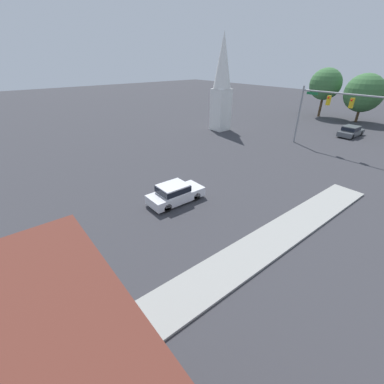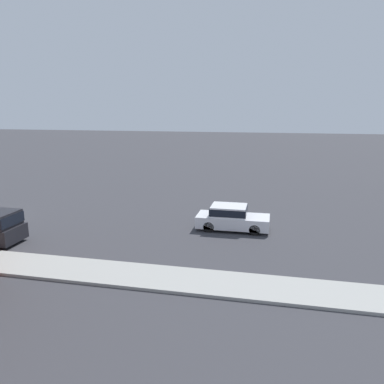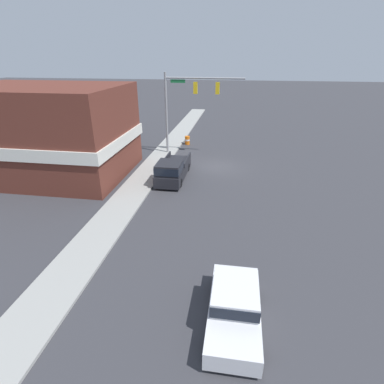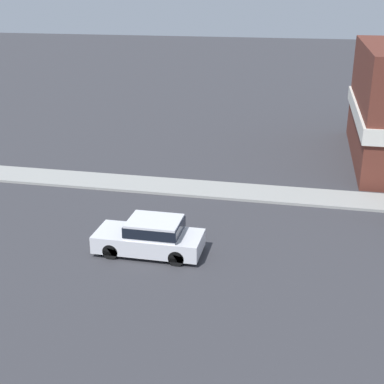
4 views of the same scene
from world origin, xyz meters
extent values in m
cylinder|color=gray|center=(-5.19, 39.09, 3.54)|extent=(0.22, 0.22, 7.07)
cylinder|color=gray|center=(-0.81, 39.09, 6.57)|extent=(8.76, 0.18, 0.18)
cube|color=gold|center=(-1.87, 39.09, 5.71)|extent=(0.36, 0.36, 1.05)
sphere|color=red|center=(-1.87, 38.89, 6.02)|extent=(0.22, 0.22, 0.22)
cube|color=gold|center=(0.65, 39.09, 5.71)|extent=(0.36, 0.36, 1.05)
sphere|color=red|center=(0.65, 38.89, 6.02)|extent=(0.22, 0.22, 0.22)
cube|color=#196B38|center=(-3.99, 39.09, 6.28)|extent=(1.40, 0.04, 0.30)
cylinder|color=black|center=(-2.84, 18.72, 0.33)|extent=(0.22, 0.66, 0.66)
cylinder|color=black|center=(-1.18, 18.72, 0.33)|extent=(0.22, 0.66, 0.66)
cylinder|color=black|center=(-2.84, 15.95, 0.33)|extent=(0.22, 0.66, 0.66)
cylinder|color=black|center=(-1.18, 15.95, 0.33)|extent=(0.22, 0.66, 0.66)
cube|color=silver|center=(-2.01, 17.33, 0.54)|extent=(1.88, 4.47, 0.72)
cube|color=silver|center=(-2.01, 17.07, 1.22)|extent=(1.73, 2.15, 0.63)
cube|color=black|center=(-2.01, 17.07, 1.22)|extent=(1.75, 2.23, 0.44)
cylinder|color=black|center=(-2.60, 49.58, 0.33)|extent=(0.22, 0.66, 0.66)
cylinder|color=black|center=(-0.89, 49.58, 0.33)|extent=(0.22, 0.66, 0.66)
cylinder|color=black|center=(-2.60, 46.67, 0.33)|extent=(0.22, 0.66, 0.66)
cylinder|color=black|center=(-0.89, 46.67, 0.33)|extent=(0.22, 0.66, 0.66)
cube|color=#51565B|center=(-1.74, 48.13, 0.51)|extent=(1.93, 4.68, 0.65)
cube|color=#51565B|center=(-1.74, 47.84, 1.15)|extent=(1.77, 2.25, 0.64)
cube|color=black|center=(-1.74, 47.84, 1.15)|extent=(1.79, 2.34, 0.45)
cube|color=white|center=(-16.28, 36.01, 3.02)|extent=(2.37, 2.37, 6.04)
cone|color=white|center=(-16.28, 36.01, 9.74)|extent=(2.61, 2.61, 7.39)
cylinder|color=#4C3823|center=(-11.69, 58.10, 1.66)|extent=(0.44, 0.44, 3.32)
sphere|color=#3D703D|center=(-11.69, 58.10, 5.81)|extent=(5.52, 5.52, 5.52)
cylinder|color=#4C3823|center=(-5.19, 58.74, 1.00)|extent=(0.44, 0.44, 2.00)
sphere|color=#3D703D|center=(-5.19, 58.74, 4.80)|extent=(6.21, 6.21, 6.21)
camera|label=1|loc=(12.50, 7.26, 10.10)|focal=24.00mm
camera|label=2|loc=(20.38, 19.60, 7.41)|focal=35.00mm
camera|label=3|loc=(-1.72, 25.84, 9.39)|focal=28.00mm
camera|label=4|loc=(-21.25, 11.34, 10.48)|focal=50.00mm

